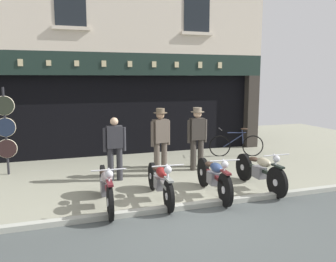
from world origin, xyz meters
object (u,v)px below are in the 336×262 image
Objects in this scene: leaning_bicycle at (237,145)px; motorcycle_center at (214,176)px; motorcycle_center_right at (260,170)px; assistant_far_right at (197,135)px; advert_board_near at (181,99)px; motorcycle_center_left at (160,181)px; tyre_sign_pole at (6,128)px; salesman_left at (115,146)px; salesman_right at (198,134)px; motorcycle_left at (106,186)px; shopkeeper_center at (160,138)px.

motorcycle_center is at bearing 159.63° from leaning_bicycle.
motorcycle_center_right is 1.17× the size of assistant_far_right.
advert_board_near is at bearing 58.37° from leaning_bicycle.
motorcycle_center_right is (2.38, -0.01, 0.02)m from motorcycle_center_left.
leaning_bicycle is at bearing -120.86° from motorcycle_center.
motorcycle_center_right is at bearing -29.55° from tyre_sign_pole.
motorcycle_center_right is 3.49m from salesman_left.
motorcycle_left is at bearing 43.02° from salesman_right.
motorcycle_left and motorcycle_center have the same top height.
salesman_right is 2.03m from leaning_bicycle.
salesman_right is at bearing -113.86° from assistant_far_right.
motorcycle_center_left is 4.57m from tyre_sign_pole.
motorcycle_left is 2.53m from shopkeeper_center.
shopkeeper_center reaches higher than motorcycle_center_right.
motorcycle_left is at bearing 37.80° from assistant_far_right.
leaning_bicycle is at bearing -142.65° from motorcycle_left.
leaning_bicycle is (4.23, 1.46, -0.49)m from salesman_left.
tyre_sign_pole reaches higher than assistant_far_right.
salesman_left is at bearing 125.26° from leaning_bicycle.
tyre_sign_pole is at bearing -53.80° from motorcycle_left.
assistant_far_right is 2.33m from leaning_bicycle.
motorcycle_center is 2.22m from assistant_far_right.
motorcycle_center is 5.52m from tyre_sign_pole.
tyre_sign_pole is at bearing -40.82° from motorcycle_center_left.
motorcycle_center_right is at bearing 175.19° from leaning_bicycle.
motorcycle_center_left is 1.18× the size of assistant_far_right.
motorcycle_center_left is 1.16× the size of shopkeeper_center.
motorcycle_left reaches higher than leaning_bicycle.
motorcycle_center_left is 1.21× the size of salesman_right.
shopkeeper_center is at bearing -66.50° from motorcycle_center.
advert_board_near is at bearing 15.65° from tyre_sign_pole.
leaning_bicycle is (2.43, 3.28, -0.06)m from motorcycle_center.
motorcycle_center_right is at bearing -176.53° from motorcycle_center_left.
salesman_right is 0.99× the size of leaning_bicycle.
tyre_sign_pole reaches higher than leaning_bicycle.
salesman_right reaches higher than leaning_bicycle.
leaning_bicycle is at bearing -167.43° from shopkeeper_center.
shopkeeper_center is at bearing -129.84° from motorcycle_left.
leaning_bicycle reaches higher than motorcycle_center_left.
motorcycle_center reaches higher than motorcycle_center_right.
assistant_far_right is at bearing -126.51° from motorcycle_center_left.
salesman_right is (1.85, 2.33, 0.54)m from motorcycle_center_left.
motorcycle_center_left is 1.18m from motorcycle_center.
tyre_sign_pole is (-4.88, 1.17, 0.27)m from assistant_far_right.
salesman_right is (0.68, 2.44, 0.52)m from motorcycle_center.
salesman_right is at bearing -9.32° from tyre_sign_pole.
advert_board_near is at bearing -87.69° from motorcycle_center_right.
assistant_far_right is 1.68× the size of advert_board_near.
salesman_right is at bearing -99.35° from advert_board_near.
tyre_sign_pole is at bearing -29.06° from motorcycle_center_right.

